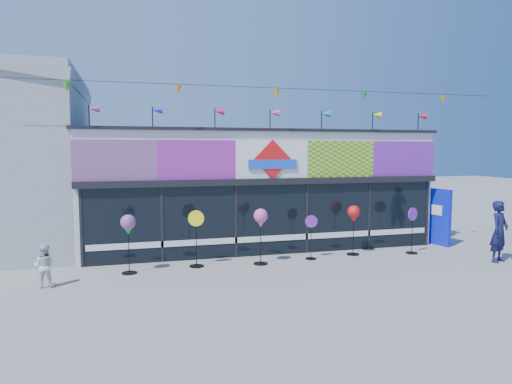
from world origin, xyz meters
name	(u,v)px	position (x,y,z in m)	size (l,w,h in m)	color
ground	(312,284)	(0.00, 0.00, 0.00)	(80.00, 80.00, 0.00)	gray
kite_shop	(252,186)	(0.00, 5.94, 2.05)	(16.00, 5.70, 5.31)	white
blue_sign	(438,217)	(6.24, 3.33, 1.02)	(0.34, 1.02, 2.02)	#0D1FD0
spinner_0	(128,226)	(-4.48, 2.30, 1.32)	(0.42, 0.42, 1.65)	black
spinner_1	(196,237)	(-2.58, 2.55, 0.88)	(0.47, 0.42, 1.66)	black
spinner_2	(261,220)	(-0.69, 2.33, 1.34)	(0.42, 0.42, 1.68)	black
spinner_3	(311,236)	(1.00, 2.52, 0.73)	(0.39, 0.35, 1.39)	black
spinner_4	(354,215)	(2.55, 2.71, 1.30)	(0.41, 0.41, 1.62)	black
spinner_5	(412,229)	(4.51, 2.37, 0.81)	(0.42, 0.39, 1.52)	black
adult_man	(499,232)	(6.38, 0.67, 0.94)	(0.68, 0.45, 1.87)	#121438
child	(44,266)	(-6.50, 1.56, 0.54)	(0.52, 0.30, 1.08)	silver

